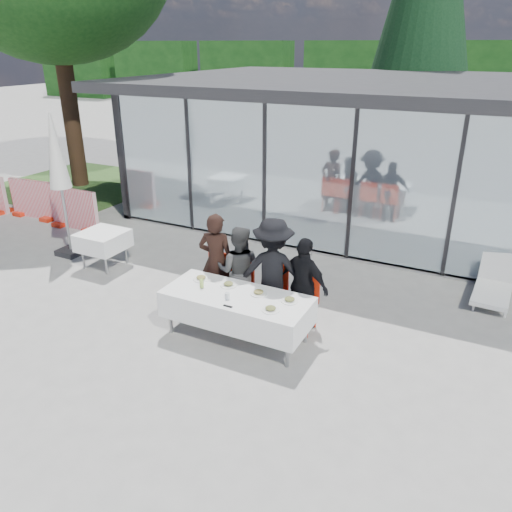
# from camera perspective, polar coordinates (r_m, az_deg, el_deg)

# --- Properties ---
(ground) EXTENTS (90.00, 90.00, 0.00)m
(ground) POSITION_cam_1_polar(r_m,az_deg,el_deg) (7.89, -5.94, -9.48)
(ground) COLOR #97958F
(ground) RESTS_ON ground
(pavilion) EXTENTS (14.80, 8.80, 3.44)m
(pavilion) POSITION_cam_1_polar(r_m,az_deg,el_deg) (13.96, 20.06, 13.19)
(pavilion) COLOR gray
(pavilion) RESTS_ON ground
(treeline) EXTENTS (62.50, 2.00, 4.40)m
(treeline) POSITION_cam_1_polar(r_m,az_deg,el_deg) (34.08, 18.10, 18.67)
(treeline) COLOR #113511
(treeline) RESTS_ON ground
(dining_table) EXTENTS (2.26, 0.96, 0.75)m
(dining_table) POSITION_cam_1_polar(r_m,az_deg,el_deg) (7.64, -2.23, -5.85)
(dining_table) COLOR white
(dining_table) RESTS_ON ground
(diner_a) EXTENTS (0.72, 0.72, 1.70)m
(diner_a) POSITION_cam_1_polar(r_m,az_deg,el_deg) (8.43, -4.55, -0.63)
(diner_a) COLOR black
(diner_a) RESTS_ON ground
(diner_chair_a) EXTENTS (0.44, 0.44, 0.97)m
(diner_chair_a) POSITION_cam_1_polar(r_m,az_deg,el_deg) (8.57, -4.45, -2.51)
(diner_chair_a) COLOR red
(diner_chair_a) RESTS_ON ground
(diner_b) EXTENTS (0.92, 0.92, 1.54)m
(diner_b) POSITION_cam_1_polar(r_m,az_deg,el_deg) (8.26, -1.96, -1.68)
(diner_b) COLOR #444444
(diner_b) RESTS_ON ground
(diner_chair_b) EXTENTS (0.44, 0.44, 0.97)m
(diner_chair_b) POSITION_cam_1_polar(r_m,az_deg,el_deg) (8.37, -1.90, -3.10)
(diner_chair_b) COLOR red
(diner_chair_b) RESTS_ON ground
(diner_c) EXTENTS (1.43, 1.43, 1.77)m
(diner_c) POSITION_cam_1_polar(r_m,az_deg,el_deg) (7.96, 1.95, -1.77)
(diner_c) COLOR black
(diner_c) RESTS_ON ground
(diner_chair_c) EXTENTS (0.44, 0.44, 0.97)m
(diner_chair_c) POSITION_cam_1_polar(r_m,az_deg,el_deg) (8.12, 1.95, -3.97)
(diner_chair_c) COLOR red
(diner_chair_c) RESTS_ON ground
(diner_d) EXTENTS (1.12, 1.12, 1.54)m
(diner_d) POSITION_cam_1_polar(r_m,az_deg,el_deg) (7.83, 5.51, -3.28)
(diner_d) COLOR black
(diner_d) RESTS_ON ground
(diner_chair_d) EXTENTS (0.44, 0.44, 0.97)m
(diner_chair_d) POSITION_cam_1_polar(r_m,az_deg,el_deg) (7.94, 5.47, -4.75)
(diner_chair_d) COLOR red
(diner_chair_d) RESTS_ON ground
(plate_a) EXTENTS (0.26, 0.26, 0.07)m
(plate_a) POSITION_cam_1_polar(r_m,az_deg,el_deg) (8.03, -6.29, -2.53)
(plate_a) COLOR white
(plate_a) RESTS_ON dining_table
(plate_b) EXTENTS (0.26, 0.26, 0.07)m
(plate_b) POSITION_cam_1_polar(r_m,az_deg,el_deg) (7.79, -3.17, -3.26)
(plate_b) COLOR white
(plate_b) RESTS_ON dining_table
(plate_c) EXTENTS (0.26, 0.26, 0.07)m
(plate_c) POSITION_cam_1_polar(r_m,az_deg,el_deg) (7.53, 0.29, -4.21)
(plate_c) COLOR white
(plate_c) RESTS_ON dining_table
(plate_d) EXTENTS (0.26, 0.26, 0.07)m
(plate_d) POSITION_cam_1_polar(r_m,az_deg,el_deg) (7.35, 3.86, -5.03)
(plate_d) COLOR white
(plate_d) RESTS_ON dining_table
(plate_extra) EXTENTS (0.26, 0.26, 0.07)m
(plate_extra) POSITION_cam_1_polar(r_m,az_deg,el_deg) (7.10, 1.68, -6.07)
(plate_extra) COLOR white
(plate_extra) RESTS_ON dining_table
(juice_bottle) EXTENTS (0.06, 0.06, 0.14)m
(juice_bottle) POSITION_cam_1_polar(r_m,az_deg,el_deg) (7.76, -6.23, -3.15)
(juice_bottle) COLOR #A1C652
(juice_bottle) RESTS_ON dining_table
(drinking_glasses) EXTENTS (0.07, 0.07, 0.10)m
(drinking_glasses) POSITION_cam_1_polar(r_m,az_deg,el_deg) (7.40, -3.31, -4.58)
(drinking_glasses) COLOR silver
(drinking_glasses) RESTS_ON dining_table
(folded_eyeglasses) EXTENTS (0.14, 0.03, 0.01)m
(folded_eyeglasses) POSITION_cam_1_polar(r_m,az_deg,el_deg) (7.21, -3.25, -5.74)
(folded_eyeglasses) COLOR black
(folded_eyeglasses) RESTS_ON dining_table
(spare_table_left) EXTENTS (0.86, 0.86, 0.74)m
(spare_table_left) POSITION_cam_1_polar(r_m,az_deg,el_deg) (10.57, -17.09, 1.69)
(spare_table_left) COLOR white
(spare_table_left) RESTS_ON ground
(market_umbrella) EXTENTS (0.50, 0.50, 3.00)m
(market_umbrella) POSITION_cam_1_polar(r_m,az_deg,el_deg) (11.03, -21.77, 9.93)
(market_umbrella) COLOR black
(market_umbrella) RESTS_ON ground
(lounger) EXTENTS (0.65, 1.36, 0.72)m
(lounger) POSITION_cam_1_polar(r_m,az_deg,el_deg) (9.93, 25.56, -2.90)
(lounger) COLOR white
(lounger) RESTS_ON ground
(grass_patch) EXTENTS (5.00, 5.00, 0.02)m
(grass_patch) POSITION_cam_1_polar(r_m,az_deg,el_deg) (17.31, -19.37, 7.71)
(grass_patch) COLOR #385926
(grass_patch) RESTS_ON ground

